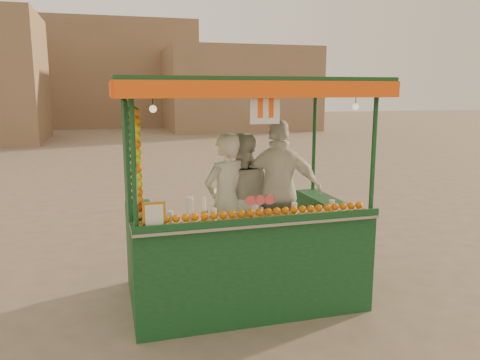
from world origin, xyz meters
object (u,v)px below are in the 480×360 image
object	(u,v)px
vendor_left	(226,202)
vendor_middle	(241,198)
juice_cart	(238,233)
vendor_right	(280,192)

from	to	relation	value
vendor_left	vendor_middle	size ratio (longest dim) A/B	1.02
juice_cart	vendor_middle	world-z (taller)	juice_cart
juice_cart	vendor_right	size ratio (longest dim) A/B	1.57
juice_cart	vendor_left	xyz separation A→B (m)	(-0.06, 0.33, 0.30)
vendor_right	juice_cart	bearing A→B (deg)	46.11
vendor_left	vendor_right	bearing A→B (deg)	158.50
vendor_left	vendor_middle	distance (m)	0.30
vendor_left	juice_cart	bearing A→B (deg)	76.06
vendor_middle	vendor_left	bearing A→B (deg)	45.63
vendor_left	vendor_middle	bearing A→B (deg)	-167.79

